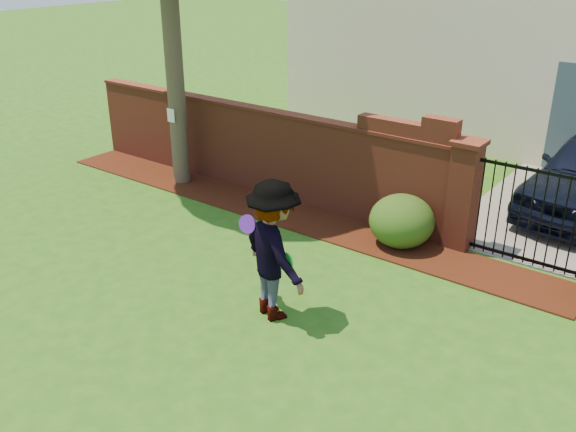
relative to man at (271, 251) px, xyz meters
The scene contains 11 objects.
ground 1.61m from the man, 159.51° to the right, with size 80.00×80.00×0.01m, color #295A16.
mulch_bed 3.73m from the man, 126.49° to the left, with size 11.10×1.08×0.03m, color black.
brick_wall 4.78m from the man, 131.98° to the left, with size 8.70×0.31×2.16m.
pillar_left 3.76m from the man, 71.20° to the left, with size 0.50×0.50×1.88m.
iron_gate 4.24m from the man, 56.98° to the left, with size 1.78×0.03×1.60m.
house 11.75m from the man, 90.92° to the left, with size 12.40×6.40×6.30m.
paper_notice 5.55m from the man, 150.00° to the left, with size 0.20×0.01×0.28m, color white.
shrub_left 3.10m from the man, 82.46° to the left, with size 1.10×1.10×0.90m, color #1E4615.
man is the anchor object (origin of this frame).
frisbee_purple 0.48m from the man, 167.53° to the right, with size 0.26×0.26×0.02m, color #641FC6.
frisbee_green 0.35m from the man, 18.60° to the right, with size 0.26×0.26×0.02m, color green.
Camera 1 is at (5.85, -5.37, 4.79)m, focal length 39.17 mm.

